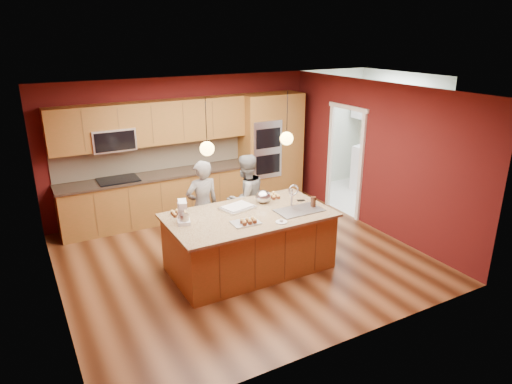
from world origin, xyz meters
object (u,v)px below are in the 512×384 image
person_right (246,198)px  mixing_bowl (263,197)px  island (250,241)px  person_left (203,206)px  stand_mixer (183,214)px

person_right → mixing_bowl: 0.66m
island → person_right: person_right is taller
person_left → mixing_bowl: bearing=139.8°
mixing_bowl → person_right: bearing=89.2°
person_left → person_right: size_ratio=1.01×
person_left → stand_mixer: (-0.62, -0.79, 0.27)m
person_left → mixing_bowl: (0.80, -0.62, 0.23)m
person_left → island: bearing=109.7°
person_right → island: bearing=54.4°
island → stand_mixer: island is taller
person_left → mixing_bowl: size_ratio=6.23×
person_right → stand_mixer: size_ratio=4.62×
island → person_right: size_ratio=1.59×
island → person_right: (0.42, 0.95, 0.31)m
island → person_left: size_ratio=1.58×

